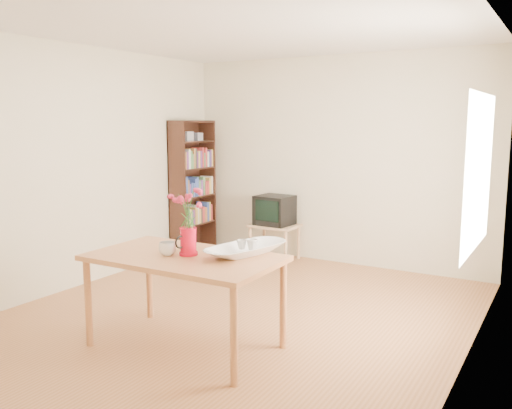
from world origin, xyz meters
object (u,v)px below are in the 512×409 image
Objects in this scene: television at (275,210)px; pitcher at (188,242)px; mug at (167,249)px; bowl at (246,226)px; table at (184,265)px.

pitcher is at bearing -71.14° from television.
bowl reaches higher than mug.
pitcher is at bearing -147.99° from bowl.
table is 0.18m from pitcher.
pitcher is 1.64× the size of mug.
bowl is at bearing -153.10° from mug.
bowl is at bearing -62.25° from television.
television is (-1.12, 2.56, -0.33)m from bowl.
bowl reaches higher than table.
table is at bearing -71.64° from television.
mug is at bearing -132.48° from pitcher.
table is 6.75× the size of pitcher.
pitcher is at bearing -151.00° from mug.
pitcher reaches higher than table.
pitcher is 0.48× the size of television.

